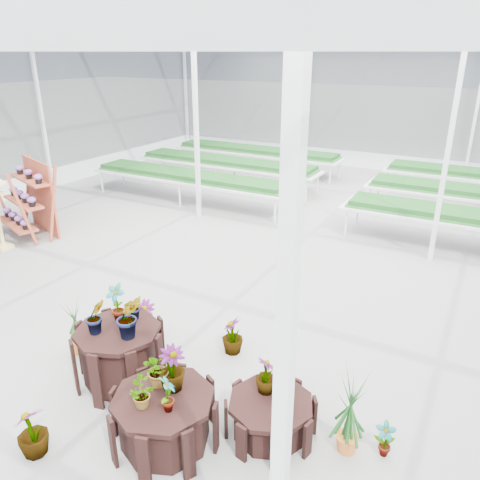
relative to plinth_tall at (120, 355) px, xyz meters
The scene contains 9 objects.
ground_plane 2.31m from the plinth_tall, 87.40° to the left, with size 24.00×24.00×0.00m, color gray.
greenhouse_shell 2.93m from the plinth_tall, 87.40° to the left, with size 18.00×24.00×4.50m, color white, non-canonical shape.
steel_frame 2.93m from the plinth_tall, 87.40° to the left, with size 18.00×24.00×4.50m, color silver, non-canonical shape.
nursery_benches 9.47m from the plinth_tall, 89.38° to the left, with size 16.00×7.00×0.84m, color silver, non-canonical shape.
plinth_tall is the anchor object (origin of this frame).
plinth_mid 1.34m from the plinth_tall, 26.57° to the right, with size 1.21×1.21×0.64m, color black.
plinth_low 2.21m from the plinth_tall, ahead, with size 1.04×1.04×0.47m, color black.
shelf_rack 6.56m from the plinth_tall, 151.74° to the left, with size 1.70×0.90×1.80m, color #953D27, non-canonical shape.
nursery_plants 1.06m from the plinth_tall, ahead, with size 4.80×3.28×1.40m.
Camera 1 is at (3.86, -6.09, 4.20)m, focal length 35.00 mm.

